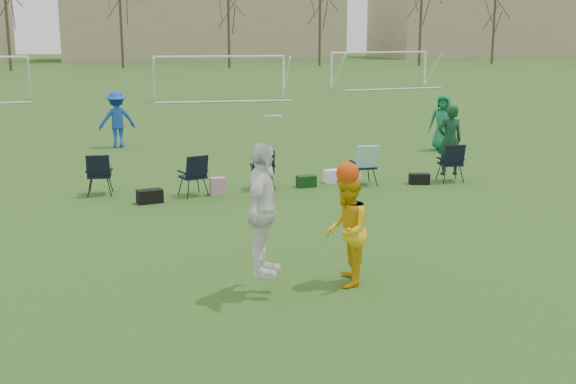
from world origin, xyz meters
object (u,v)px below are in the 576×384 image
object	(u,v)px
fielder_blue	(117,119)
center_contest	(303,219)
fielder_green_far	(443,122)
goal_mid	(220,65)
goal_right	(380,59)

from	to	relation	value
fielder_blue	center_contest	world-z (taller)	center_contest
fielder_green_far	goal_mid	size ratio (longest dim) A/B	0.24
fielder_blue	goal_right	distance (m)	28.95
fielder_blue	goal_mid	size ratio (longest dim) A/B	0.25
fielder_blue	center_contest	xyz separation A→B (m)	(2.22, -14.52, 0.15)
center_contest	fielder_green_far	bearing A→B (deg)	55.29
fielder_green_far	goal_mid	distance (m)	20.17
fielder_green_far	center_contest	world-z (taller)	center_contest
fielder_green_far	goal_mid	world-z (taller)	goal_mid
fielder_blue	fielder_green_far	xyz separation A→B (m)	(10.05, -3.22, -0.03)
fielder_green_far	fielder_blue	bearing A→B (deg)	-162.39
goal_mid	goal_right	bearing A→B (deg)	30.57
center_contest	goal_right	bearing A→B (deg)	66.76
fielder_green_far	goal_mid	bearing A→B (deg)	136.57
goal_right	fielder_blue	bearing A→B (deg)	-136.82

